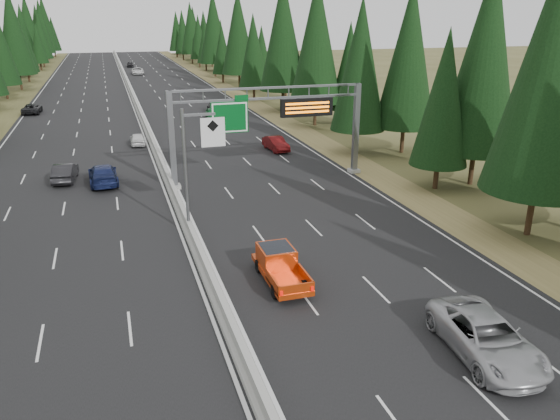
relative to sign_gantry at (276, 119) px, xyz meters
The scene contains 18 objects.
road 46.29m from the sign_gantry, 101.18° to the left, with size 32.00×260.00×0.08m, color black.
shoulder_right 46.28m from the sign_gantry, 78.86° to the left, with size 3.60×260.00×0.06m, color olive.
shoulder_left 52.70m from the sign_gantry, 120.63° to the left, with size 3.60×260.00×0.06m, color #484621.
median_barrier 46.25m from the sign_gantry, 101.18° to the left, with size 0.70×260.00×0.85m.
sign_gantry is the anchor object (origin of this frame).
hov_sign_pole 12.96m from the sign_gantry, 130.04° to the right, with size 2.80×0.50×8.00m.
tree_row_right 31.61m from the sign_gantry, 65.32° to the left, with size 11.54×243.68×18.93m.
silver_minivan 27.24m from the sign_gantry, 88.40° to the right, with size 2.81×6.09×1.69m, color #9D9EA2.
red_pickup 19.00m from the sign_gantry, 106.70° to the right, with size 1.85×5.17×1.69m.
car_ahead_green 29.91m from the sign_gantry, 89.66° to the left, with size 1.78×4.42×1.51m, color #155D2A.
car_ahead_dkred 11.48m from the sign_gantry, 73.19° to the left, with size 1.50×4.32×1.42m, color #5C0D0E.
car_ahead_dkgrey 34.37m from the sign_gantry, 87.43° to the left, with size 2.12×5.22×1.51m, color black.
car_ahead_white 92.08m from the sign_gantry, 93.50° to the left, with size 2.58×5.58×1.55m, color silver.
car_ahead_far 111.80m from the sign_gantry, 93.27° to the left, with size 1.64×4.09×1.39m, color black.
car_onc_near 18.37m from the sign_gantry, 163.80° to the left, with size 1.62×4.64×1.53m, color black.
car_onc_blue 15.07m from the sign_gantry, 167.22° to the left, with size 2.26×5.55×1.61m, color #161F4E.
car_onc_white 20.42m from the sign_gantry, 121.56° to the left, with size 1.52×3.78×1.29m, color silver.
car_onc_far 48.05m from the sign_gantry, 119.30° to the left, with size 2.31×5.00×1.39m, color black.
Camera 1 is at (-4.17, -7.83, 13.40)m, focal length 35.00 mm.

